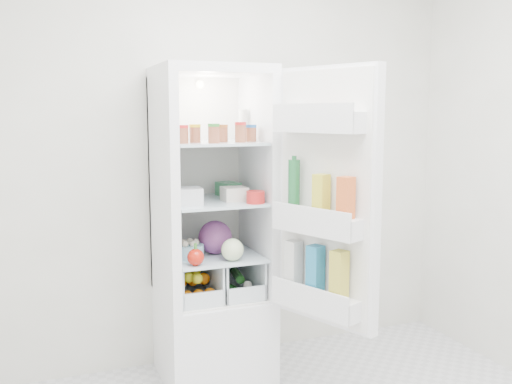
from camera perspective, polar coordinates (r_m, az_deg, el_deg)
name	(u,v)px	position (r m, az deg, el deg)	size (l,w,h in m)	color
room_walls	(356,100)	(2.18, 9.93, 9.02)	(3.02, 3.02, 2.61)	beige
refrigerator	(210,265)	(3.36, -4.60, -7.27)	(0.60, 0.60, 1.80)	white
shelf_low	(213,255)	(3.29, -4.30, -6.28)	(0.49, 0.53, 0.01)	silver
shelf_mid	(213,201)	(3.23, -4.36, -0.93)	(0.49, 0.53, 0.01)	silver
shelf_top	(212,143)	(3.19, -4.42, 4.93)	(0.49, 0.53, 0.01)	silver
crisper_left	(193,279)	(3.29, -6.34, -8.65)	(0.23, 0.46, 0.22)	silver
crisper_right	(234,275)	(3.36, -2.26, -8.26)	(0.23, 0.46, 0.22)	silver
condiment_jars	(218,134)	(3.08, -3.82, 5.76)	(0.46, 0.16, 0.08)	#B21919
squeeze_bottle	(243,125)	(3.33, -1.29, 6.74)	(0.05, 0.05, 0.18)	silver
tub_white	(188,196)	(3.07, -6.80, -0.43)	(0.14, 0.14, 0.09)	silver
tub_cream	(234,194)	(3.19, -2.18, -0.18)	(0.13, 0.13, 0.08)	beige
tin_red	(256,197)	(3.09, -0.05, -0.52)	(0.10, 0.10, 0.07)	red
foil_tray	(188,195)	(3.29, -6.86, -0.34)	(0.15, 0.11, 0.04)	silver
tub_green	(228,189)	(3.39, -2.78, 0.31)	(0.10, 0.14, 0.08)	#449560
red_cabbage	(215,237)	(3.26, -4.11, -4.54)	(0.19, 0.19, 0.19)	#541C4A
bell_pepper	(196,257)	(3.03, -6.05, -6.51)	(0.09, 0.09, 0.09)	#B9190B
mushroom_bowl	(190,252)	(3.19, -6.66, -5.94)	(0.16, 0.16, 0.07)	#98D1E4
salad_bag	(232,250)	(3.11, -2.37, -5.78)	(0.12, 0.12, 0.12)	beige
citrus_pile	(195,285)	(3.24, -6.10, -9.20)	(0.20, 0.24, 0.16)	orange
veg_pile	(235,282)	(3.37, -2.16, -9.03)	(0.16, 0.30, 0.10)	#184818
fridge_door	(324,204)	(2.87, 6.85, -1.22)	(0.37, 0.58, 1.30)	white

